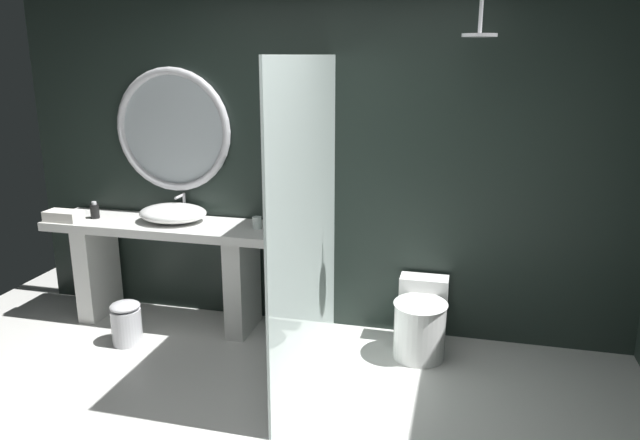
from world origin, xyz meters
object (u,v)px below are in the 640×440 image
Objects in this scene: toilet at (421,321)px; waste_bin at (126,322)px; vessel_sink at (173,213)px; soap_dispenser at (95,211)px; folded_hand_towel at (63,216)px; rain_shower_head at (480,30)px; round_wall_mirror at (173,130)px; tumbler_cup at (257,223)px.

waste_bin is at bearing -169.78° from toilet.
waste_bin is (-0.19, -0.47, -0.72)m from vessel_sink.
folded_hand_towel is at bearing -146.11° from soap_dispenser.
rain_shower_head is at bearing 7.63° from waste_bin.
soap_dispenser reaches higher than folded_hand_towel.
round_wall_mirror is 1.71× the size of toilet.
soap_dispenser is at bearing 178.31° from rain_shower_head.
soap_dispenser reaches higher than waste_bin.
tumbler_cup is at bearing 175.61° from rain_shower_head.
rain_shower_head is 3.30m from folded_hand_towel.
vessel_sink is at bearing -73.15° from round_wall_mirror.
round_wall_mirror reaches higher than vessel_sink.
tumbler_cup is 0.27× the size of rain_shower_head.
toilet is 2.14m from waste_bin.
rain_shower_head is 3.15m from waste_bin.
soap_dispenser is 0.94m from waste_bin.
waste_bin is 0.99m from folded_hand_towel.
vessel_sink is 0.94× the size of toilet.
waste_bin is at bearing -100.84° from round_wall_mirror.
toilet is at bearing -2.53° from tumbler_cup.
rain_shower_head is at bearing -12.55° from toilet.
vessel_sink is 2.03m from toilet.
folded_hand_towel is (-0.19, -0.13, -0.02)m from soap_dispenser.
tumbler_cup is 0.16× the size of toilet.
soap_dispenser is 0.41× the size of waste_bin.
toilet reaches higher than waste_bin.
waste_bin is at bearing -111.79° from vessel_sink.
vessel_sink is 0.64m from soap_dispenser.
rain_shower_head is 0.60× the size of toilet.
folded_hand_towel is (-2.75, -0.11, 0.62)m from toilet.
tumbler_cup is 1.01m from round_wall_mirror.
tumbler_cup is 0.27× the size of waste_bin.
round_wall_mirror is (-0.06, 0.20, 0.61)m from vessel_sink.
rain_shower_head is at bearing -1.69° from soap_dispenser.
vessel_sink is 1.92× the size of folded_hand_towel.
vessel_sink is 0.55× the size of round_wall_mirror.
tumbler_cup is 0.67× the size of soap_dispenser.
waste_bin is (-0.13, -0.66, -1.33)m from round_wall_mirror.
rain_shower_head reaches higher than toilet.
folded_hand_towel is (-0.83, -0.19, -0.03)m from vessel_sink.
vessel_sink is at bearing 177.39° from tumbler_cup.
folded_hand_towel is at bearing -179.16° from rain_shower_head.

